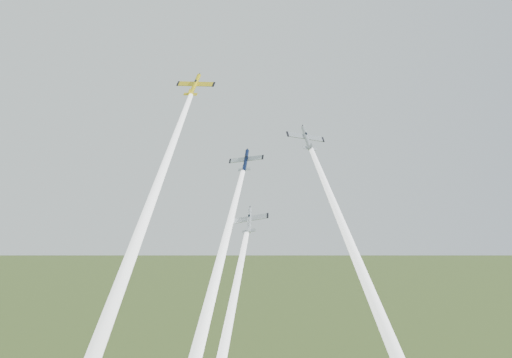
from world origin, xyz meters
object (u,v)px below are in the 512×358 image
plane_yellow (195,85)px  plane_silver_right (306,138)px  plane_navy (246,160)px  plane_silver_low (249,220)px

plane_yellow → plane_silver_right: plane_yellow is taller
plane_yellow → plane_navy: size_ratio=1.09×
plane_yellow → plane_silver_low: 30.75m
plane_yellow → plane_silver_right: size_ratio=0.96×
plane_navy → plane_silver_right: size_ratio=0.88×
plane_yellow → plane_navy: 18.80m
plane_navy → plane_silver_low: plane_navy is taller
plane_silver_right → plane_silver_low: plane_silver_right is taller
plane_yellow → plane_silver_right: bearing=19.4°
plane_yellow → plane_navy: (10.76, 1.98, -15.29)m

